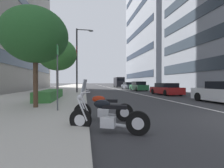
{
  "coord_description": "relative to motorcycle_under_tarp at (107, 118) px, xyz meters",
  "views": [
    {
      "loc": [
        -4.29,
        6.15,
        1.36
      ],
      "look_at": [
        15.8,
        2.85,
        1.14
      ],
      "focal_mm": 26.34,
      "sensor_mm": 36.0,
      "label": 1
    }
  ],
  "objects": [
    {
      "name": "car_lead_in_lane",
      "position": [
        21.22,
        -7.97,
        0.29
      ],
      "size": [
        4.52,
        1.84,
        1.48
      ],
      "rotation": [
        0.0,
        0.0,
        0.01
      ],
      "color": "#236038",
      "rests_on": "ground"
    },
    {
      "name": "parking_sign_by_curb",
      "position": [
        2.96,
        1.75,
        1.43
      ],
      "size": [
        0.32,
        0.06,
        2.84
      ],
      "color": "#47494C",
      "rests_on": "sidewalk_right_plaza"
    },
    {
      "name": "sidewalk_right_plaza",
      "position": [
        29.93,
        4.5,
        -0.34
      ],
      "size": [
        160.0,
        8.05,
        0.15
      ],
      "primitive_type": "cube",
      "color": "#B2ADA3",
      "rests_on": "ground"
    },
    {
      "name": "clipped_hedge_bed",
      "position": [
        8.09,
        3.1,
        0.05
      ],
      "size": [
        5.22,
        1.1,
        0.63
      ],
      "primitive_type": "cube",
      "color": "#337033",
      "rests_on": "sidewalk_right_plaza"
    },
    {
      "name": "office_tower_far_left_down_avenue",
      "position": [
        39.46,
        -20.73,
        20.24
      ],
      "size": [
        24.91,
        14.36,
        41.31
      ],
      "color": "gray",
      "rests_on": "ground"
    },
    {
      "name": "street_tree_far_plaza",
      "position": [
        13.55,
        3.45,
        3.87
      ],
      "size": [
        3.99,
        3.99,
        5.83
      ],
      "color": "#473323",
      "rests_on": "sidewalk_right_plaza"
    },
    {
      "name": "delivery_van_ahead",
      "position": [
        39.77,
        -8.56,
        1.02
      ],
      "size": [
        6.07,
        2.36,
        2.68
      ],
      "rotation": [
        0.0,
        0.0,
        -0.04
      ],
      "color": "black",
      "rests_on": "ground"
    },
    {
      "name": "street_tree_mid_sidewalk",
      "position": [
        4.05,
        2.94,
        3.19
      ],
      "size": [
        3.09,
        3.09,
        4.77
      ],
      "color": "#473323",
      "rests_on": "sidewalk_right_plaza"
    },
    {
      "name": "motorcycle_under_tarp",
      "position": [
        0.0,
        0.0,
        0.0
      ],
      "size": [
        1.0,
        2.09,
        1.09
      ],
      "rotation": [
        0.0,
        0.0,
        1.18
      ],
      "color": "black",
      "rests_on": "ground"
    },
    {
      "name": "motorcycle_second_in_row",
      "position": [
        1.41,
        -0.01,
        0.02
      ],
      "size": [
        0.73,
        2.08,
        1.47
      ],
      "rotation": [
        0.0,
        0.0,
        1.34
      ],
      "color": "black",
      "rests_on": "ground"
    },
    {
      "name": "car_approaching_light",
      "position": [
        12.22,
        -8.07,
        0.2
      ],
      "size": [
        4.32,
        1.99,
        1.27
      ],
      "rotation": [
        0.0,
        0.0,
        0.04
      ],
      "color": "maroon",
      "rests_on": "ground"
    },
    {
      "name": "street_lamp_with_banners",
      "position": [
        15.85,
        1.27,
        4.4
      ],
      "size": [
        1.26,
        2.08,
        7.65
      ],
      "color": "#232326",
      "rests_on": "sidewalk_right_plaza"
    },
    {
      "name": "lane_centre_stripe",
      "position": [
        34.93,
        -5.56,
        -0.41
      ],
      "size": [
        110.0,
        0.16,
        0.01
      ],
      "primitive_type": "cube",
      "color": "silver",
      "rests_on": "ground"
    },
    {
      "name": "car_mid_block_traffic",
      "position": [
        27.9,
        -8.06,
        0.23
      ],
      "size": [
        4.48,
        2.04,
        1.38
      ],
      "rotation": [
        0.0,
        0.0,
        0.05
      ],
      "color": "#4C515B",
      "rests_on": "ground"
    }
  ]
}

